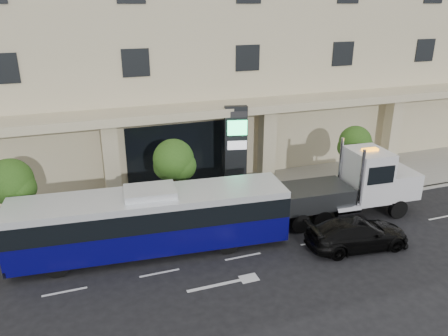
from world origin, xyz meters
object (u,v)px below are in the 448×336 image
object	(u,v)px
city_bus	(152,220)
black_sedan	(357,233)
tow_truck	(352,187)
signage_pylon	(236,149)

from	to	relation	value
city_bus	black_sedan	world-z (taller)	city_bus
tow_truck	signage_pylon	world-z (taller)	signage_pylon
tow_truck	signage_pylon	size ratio (longest dim) A/B	1.74
city_bus	black_sedan	distance (m)	9.97
signage_pylon	tow_truck	bearing A→B (deg)	-33.09
black_sedan	city_bus	bearing A→B (deg)	77.73
tow_truck	black_sedan	xyz separation A→B (m)	(-1.71, -3.03, -1.01)
city_bus	tow_truck	size ratio (longest dim) A/B	1.39
signage_pylon	black_sedan	bearing A→B (deg)	-55.52
black_sedan	signage_pylon	world-z (taller)	signage_pylon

